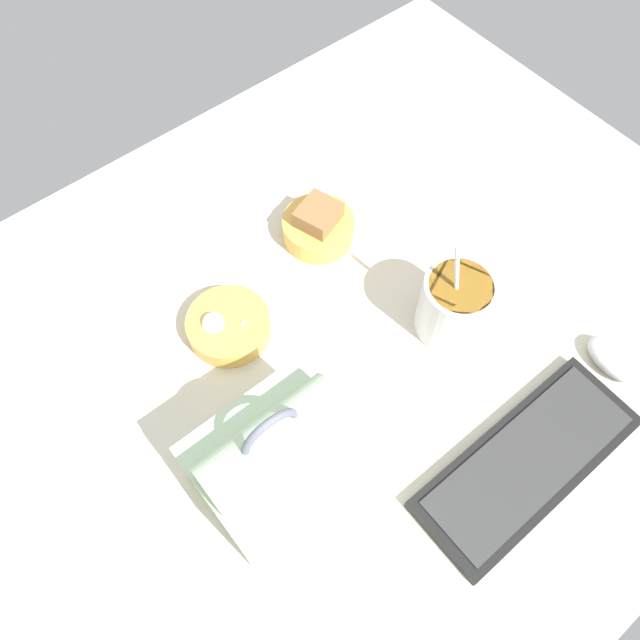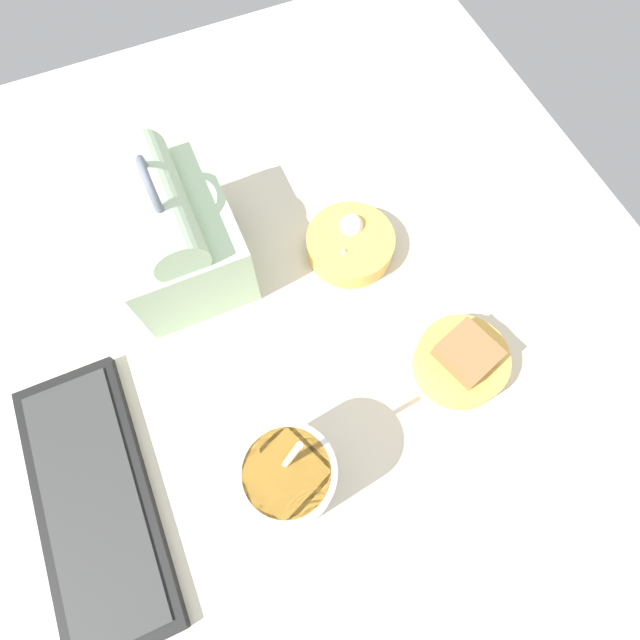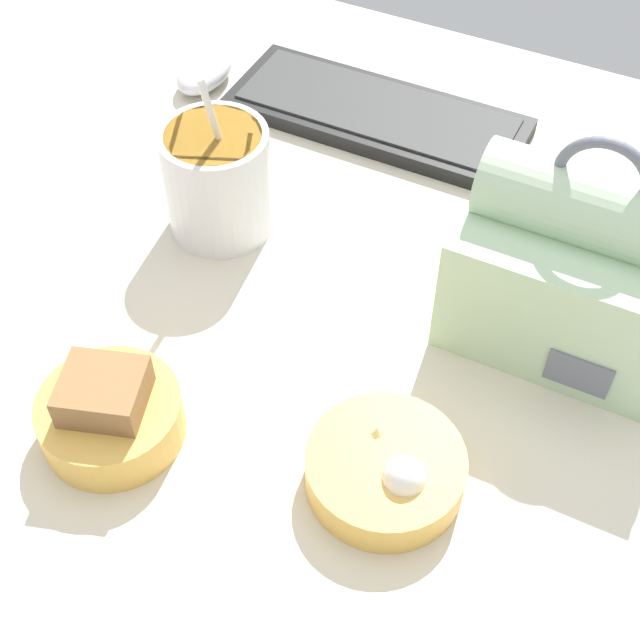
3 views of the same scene
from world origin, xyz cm
name	(u,v)px [view 2 (image 2 of 3)]	position (x,y,z in cm)	size (l,w,h in cm)	color
desk_surface	(317,360)	(0.00, 0.00, 1.00)	(140.00, 110.00, 2.00)	beige
keyboard	(95,502)	(-6.59, 32.64, 3.02)	(34.90, 13.26, 2.10)	black
lunch_bag	(175,234)	(21.66, 11.78, 10.01)	(20.21, 16.22, 21.80)	#B7D6AD
soup_cup	(289,477)	(-13.99, 9.40, 8.07)	(10.86, 10.86, 19.48)	silver
bento_bowl_sandwich	(462,361)	(-8.98, -17.30, 4.76)	(12.28, 12.28, 7.41)	#EAB24C
bento_bowl_snacks	(350,244)	(13.82, -11.44, 3.98)	(13.12, 13.12, 5.45)	#EAB24C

